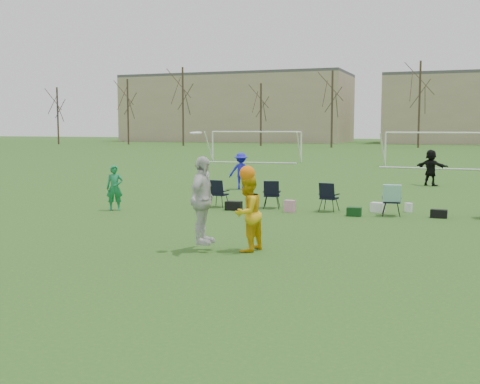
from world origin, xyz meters
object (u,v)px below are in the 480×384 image
at_px(goal_left, 256,138).
at_px(goal_mid, 439,140).
at_px(center_contest, 224,206).
at_px(fielder_green_near, 115,188).
at_px(fielder_black, 431,168).
at_px(fielder_blue, 241,171).

bearing_deg(goal_left, goal_mid, -13.13).
bearing_deg(center_contest, goal_mid, 83.57).
xyz_separation_m(goal_left, goal_mid, (14.00, -2.00, 0.00)).
xyz_separation_m(fielder_green_near, center_contest, (5.93, -4.94, 0.28)).
relative_size(fielder_green_near, fielder_black, 0.88).
bearing_deg(fielder_black, fielder_blue, 55.30).
xyz_separation_m(fielder_black, goal_mid, (-0.13, 13.63, 1.06)).
bearing_deg(fielder_green_near, goal_left, 74.38).
bearing_deg(goal_left, fielder_black, -52.88).
height_order(fielder_black, goal_mid, goal_mid).
bearing_deg(goal_mid, fielder_blue, -109.19).
xyz_separation_m(fielder_black, goal_left, (-14.13, 15.63, 1.06)).
relative_size(fielder_blue, goal_mid, 0.22).
bearing_deg(goal_left, fielder_blue, -78.09).
relative_size(fielder_black, center_contest, 0.64).
xyz_separation_m(fielder_blue, goal_mid, (7.83, 18.28, 1.10)).
bearing_deg(center_contest, fielder_blue, 108.52).
relative_size(fielder_black, goal_left, 0.23).
bearing_deg(fielder_blue, fielder_green_near, 56.16).
relative_size(fielder_green_near, fielder_blue, 0.93).
bearing_deg(center_contest, fielder_green_near, 140.24).
bearing_deg(goal_mid, fielder_green_near, -105.79).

